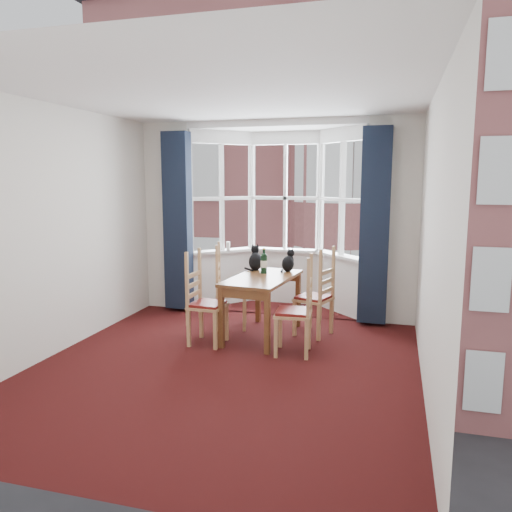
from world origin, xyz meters
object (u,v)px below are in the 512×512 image
at_px(chair_left_far, 225,293).
at_px(chair_left_near, 201,305).
at_px(dining_table, 262,285).
at_px(cat_right, 288,262).
at_px(chair_right_far, 320,300).
at_px(wine_bottle, 264,262).
at_px(cat_left, 256,260).
at_px(candle_tall, 228,246).
at_px(chair_right_near, 301,314).

bearing_deg(chair_left_far, chair_left_near, -95.73).
relative_size(dining_table, cat_right, 4.32).
relative_size(chair_right_far, wine_bottle, 2.80).
bearing_deg(chair_left_far, chair_right_far, -1.65).
bearing_deg(wine_bottle, chair_left_near, -132.79).
distance_m(dining_table, cat_left, 0.53).
height_order(cat_left, cat_right, cat_left).
bearing_deg(chair_left_near, wine_bottle, 47.21).
relative_size(chair_left_near, wine_bottle, 2.80).
relative_size(dining_table, candle_tall, 9.92).
bearing_deg(chair_right_far, chair_left_far, 178.35).
distance_m(chair_right_near, wine_bottle, 1.05).
bearing_deg(chair_right_far, wine_bottle, 179.37).
height_order(cat_right, candle_tall, cat_right).
relative_size(chair_left_near, chair_right_near, 1.00).
bearing_deg(cat_left, chair_left_near, -117.22).
relative_size(chair_right_far, cat_right, 2.98).
height_order(wine_bottle, candle_tall, wine_bottle).
relative_size(chair_left_near, chair_left_far, 1.00).
relative_size(chair_right_far, cat_left, 2.62).
bearing_deg(chair_right_near, chair_left_far, 147.36).
bearing_deg(cat_left, chair_left_far, -154.97).
relative_size(cat_right, candle_tall, 2.29).
xyz_separation_m(chair_right_near, candle_tall, (-1.52, 1.92, 0.47)).
distance_m(chair_right_near, chair_right_far, 0.72).
bearing_deg(wine_bottle, chair_right_far, -0.63).
xyz_separation_m(chair_right_near, cat_right, (-0.36, 0.95, 0.42)).
distance_m(chair_right_near, cat_right, 1.09).
bearing_deg(chair_right_far, cat_left, 166.73).
relative_size(dining_table, cat_left, 3.79).
bearing_deg(chair_right_near, chair_left_near, 177.28).
distance_m(chair_right_far, cat_right, 0.67).
distance_m(chair_right_near, cat_left, 1.29).
height_order(chair_left_near, candle_tall, candle_tall).
bearing_deg(candle_tall, cat_right, -39.73).
height_order(chair_right_far, wine_bottle, wine_bottle).
bearing_deg(chair_left_near, cat_left, 62.78).
bearing_deg(chair_right_far, candle_tall, 143.53).
bearing_deg(cat_right, dining_table, -117.65).
distance_m(cat_left, wine_bottle, 0.26).
bearing_deg(chair_left_far, dining_table, -23.15).
height_order(chair_left_far, cat_left, cat_left).
xyz_separation_m(chair_left_far, chair_right_far, (1.28, -0.04, 0.00)).
bearing_deg(candle_tall, wine_bottle, -53.27).
xyz_separation_m(chair_right_near, chair_right_far, (0.11, 0.71, 0.00)).
bearing_deg(cat_left, dining_table, -64.19).
xyz_separation_m(chair_left_near, wine_bottle, (0.61, 0.66, 0.44)).
bearing_deg(dining_table, cat_left, 115.81).
xyz_separation_m(chair_left_near, cat_left, (0.45, 0.87, 0.43)).
bearing_deg(chair_left_far, cat_right, 13.63).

